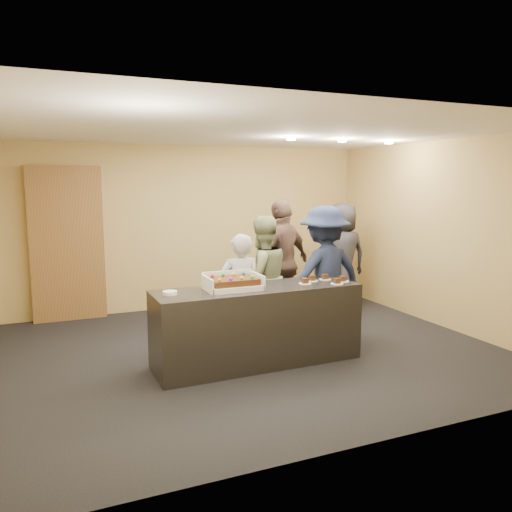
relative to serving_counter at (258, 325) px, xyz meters
name	(u,v)px	position (x,y,z in m)	size (l,w,h in m)	color
room	(250,244)	(0.09, 0.45, 0.90)	(6.04, 6.00, 2.70)	black
serving_counter	(258,325)	(0.00, 0.00, 0.00)	(2.40, 0.70, 0.90)	black
storage_cabinet	(67,244)	(-1.91, 2.86, 0.72)	(1.06, 0.15, 2.34)	brown
cake_box	(232,285)	(-0.30, 0.02, 0.49)	(0.62, 0.43, 0.18)	white
sheet_cake	(233,281)	(-0.30, 0.00, 0.55)	(0.52, 0.36, 0.11)	black
plate_stack	(170,293)	(-1.01, 0.02, 0.47)	(0.15, 0.15, 0.04)	white
slice_a	(305,282)	(0.60, -0.03, 0.47)	(0.15, 0.15, 0.07)	white
slice_b	(312,279)	(0.76, 0.08, 0.47)	(0.15, 0.15, 0.07)	white
slice_c	(337,282)	(0.94, -0.19, 0.47)	(0.15, 0.15, 0.07)	white
slice_d	(325,278)	(0.95, 0.10, 0.47)	(0.15, 0.15, 0.07)	white
slice_e	(343,280)	(1.08, -0.09, 0.47)	(0.15, 0.15, 0.07)	white
person_server_grey	(240,293)	(-0.02, 0.52, 0.28)	(0.54, 0.35, 1.47)	#A9A9AE
person_sage_man	(262,279)	(0.40, 0.81, 0.38)	(0.81, 0.63, 1.66)	gray
person_navy_man	(324,274)	(1.15, 0.45, 0.45)	(1.16, 0.67, 1.79)	#1C2645
person_brown_extra	(283,263)	(0.96, 1.33, 0.48)	(1.09, 0.45, 1.85)	brown
person_dark_suit	(342,256)	(2.28, 1.81, 0.44)	(0.87, 0.56, 1.78)	#29282E
ceiling_spotlights	(342,141)	(1.69, 0.95, 2.22)	(1.72, 0.12, 0.03)	#FFEAC6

